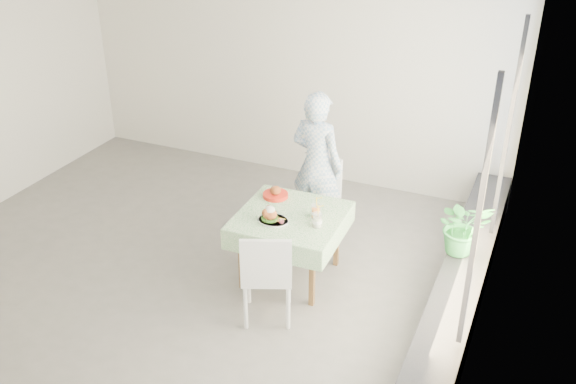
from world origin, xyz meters
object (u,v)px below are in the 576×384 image
at_px(cafe_table, 291,239).
at_px(juice_cup_orange, 316,212).
at_px(diner, 317,165).
at_px(chair_near, 268,290).
at_px(potted_plant, 463,226).
at_px(main_dish, 271,216).
at_px(chair_far, 315,215).

distance_m(cafe_table, juice_cup_orange, 0.43).
bearing_deg(juice_cup_orange, diner, 110.71).
height_order(chair_near, juice_cup_orange, juice_cup_orange).
height_order(cafe_table, chair_near, chair_near).
bearing_deg(chair_near, potted_plant, 34.74).
bearing_deg(main_dish, chair_near, -69.55).
distance_m(cafe_table, chair_far, 0.84).
distance_m(cafe_table, main_dish, 0.40).
xyz_separation_m(chair_near, potted_plant, (1.58, 1.09, 0.48)).
xyz_separation_m(chair_near, diner, (-0.16, 1.66, 0.57)).
distance_m(cafe_table, chair_near, 0.73).
bearing_deg(cafe_table, main_dish, -123.02).
relative_size(chair_near, juice_cup_orange, 3.56).
xyz_separation_m(chair_far, main_dish, (-0.08, -1.02, 0.50)).
relative_size(diner, main_dish, 5.53).
bearing_deg(main_dish, juice_cup_orange, 33.00).
relative_size(cafe_table, juice_cup_orange, 3.87).
distance_m(main_dish, juice_cup_orange, 0.45).
distance_m(diner, main_dish, 1.15).
relative_size(cafe_table, chair_far, 1.11).
bearing_deg(potted_plant, cafe_table, -166.73).
bearing_deg(potted_plant, diner, 161.93).
relative_size(juice_cup_orange, potted_plant, 0.48).
relative_size(chair_far, potted_plant, 1.69).
bearing_deg(diner, chair_far, 118.96).
height_order(diner, potted_plant, diner).
distance_m(chair_near, juice_cup_orange, 0.93).
distance_m(chair_far, main_dish, 1.14).
relative_size(main_dish, juice_cup_orange, 1.14).
distance_m(cafe_table, potted_plant, 1.72).
bearing_deg(chair_far, cafe_table, -86.87).
height_order(chair_far, diner, diner).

